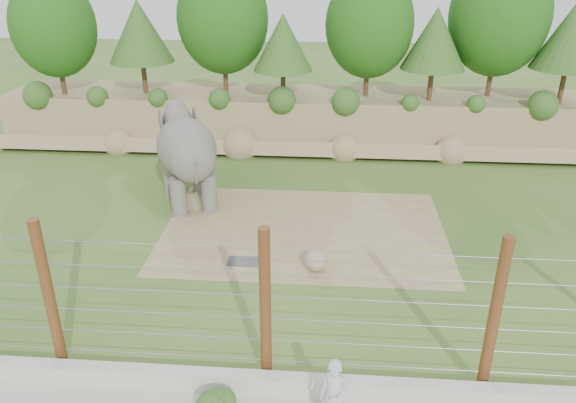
# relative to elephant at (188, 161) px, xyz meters

# --- Properties ---
(ground) EXTENTS (90.00, 90.00, 0.00)m
(ground) POSITION_rel_elephant_xyz_m (4.10, -5.00, -1.79)
(ground) COLOR #315B1E
(ground) RESTS_ON ground
(back_embankment) EXTENTS (30.00, 5.52, 8.77)m
(back_embankment) POSITION_rel_elephant_xyz_m (4.69, 7.68, 2.17)
(back_embankment) COLOR #998D5F
(back_embankment) RESTS_ON ground
(dirt_patch) EXTENTS (10.00, 7.00, 0.02)m
(dirt_patch) POSITION_rel_elephant_xyz_m (4.60, -2.00, -1.78)
(dirt_patch) COLOR #927954
(dirt_patch) RESTS_ON ground
(drain_grate) EXTENTS (1.00, 0.60, 0.03)m
(drain_grate) POSITION_rel_elephant_xyz_m (2.76, -4.33, -1.76)
(drain_grate) COLOR #262628
(drain_grate) RESTS_ON dirt_patch
(elephant) EXTENTS (3.52, 4.81, 3.58)m
(elephant) POSITION_rel_elephant_xyz_m (0.00, 0.00, 0.00)
(elephant) COLOR #5C5852
(elephant) RESTS_ON ground
(stone_ball) EXTENTS (0.69, 0.69, 0.69)m
(stone_ball) POSITION_rel_elephant_xyz_m (5.11, -4.64, -1.43)
(stone_ball) COLOR gray
(stone_ball) RESTS_ON dirt_patch
(retaining_wall) EXTENTS (26.00, 0.35, 0.50)m
(retaining_wall) POSITION_rel_elephant_xyz_m (4.10, -10.00, -1.54)
(retaining_wall) COLOR beige
(retaining_wall) RESTS_ON ground
(barrier_fence) EXTENTS (20.26, 0.26, 4.00)m
(barrier_fence) POSITION_rel_elephant_xyz_m (4.10, -9.50, 0.21)
(barrier_fence) COLOR #512612
(barrier_fence) RESTS_ON ground
(walkway_shrub) EXTENTS (0.73, 0.73, 0.73)m
(walkway_shrub) POSITION_rel_elephant_xyz_m (3.10, -10.80, -1.41)
(walkway_shrub) COLOR #2F5C21
(walkway_shrub) RESTS_ON walkway
(zookeeper) EXTENTS (0.75, 0.62, 1.76)m
(zookeeper) POSITION_rel_elephant_xyz_m (5.67, -10.95, -0.90)
(zookeeper) COLOR #AFB4B9
(zookeeper) RESTS_ON walkway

